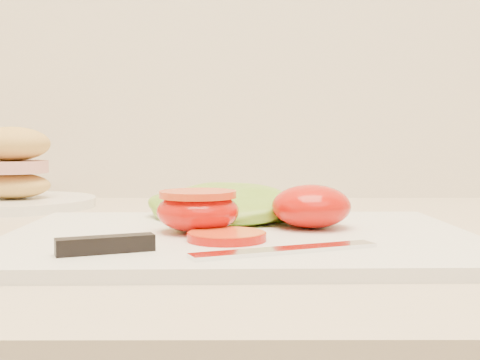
{
  "coord_description": "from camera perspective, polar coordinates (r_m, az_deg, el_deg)",
  "views": [
    {
      "loc": [
        -0.62,
        1.08,
        1.02
      ],
      "look_at": [
        -0.61,
        1.61,
        0.99
      ],
      "focal_mm": 45.0,
      "sensor_mm": 36.0,
      "label": 1
    }
  ],
  "objects": [
    {
      "name": "cutting_board",
      "position": [
        0.52,
        0.0,
        -5.55
      ],
      "size": [
        0.41,
        0.3,
        0.01
      ],
      "primitive_type": "cube",
      "rotation": [
        0.0,
        0.0,
        0.02
      ],
      "color": "white",
      "rests_on": "counter"
    },
    {
      "name": "tomato_half_dome",
      "position": [
        0.55,
        6.77,
        -2.48
      ],
      "size": [
        0.07,
        0.07,
        0.04
      ],
      "primitive_type": "ellipsoid",
      "color": "red",
      "rests_on": "cutting_board"
    },
    {
      "name": "tomato_half_cut",
      "position": [
        0.52,
        -4.02,
        -2.78
      ],
      "size": [
        0.07,
        0.07,
        0.04
      ],
      "color": "red",
      "rests_on": "cutting_board"
    },
    {
      "name": "tomato_slice_0",
      "position": [
        0.48,
        -1.27,
        -5.35
      ],
      "size": [
        0.06,
        0.06,
        0.01
      ],
      "primitive_type": "cylinder",
      "color": "#DF481D",
      "rests_on": "cutting_board"
    },
    {
      "name": "lettuce_leaf_0",
      "position": [
        0.6,
        -1.76,
        -2.32
      ],
      "size": [
        0.2,
        0.17,
        0.03
      ],
      "primitive_type": "ellipsoid",
      "rotation": [
        0.0,
        0.0,
        -0.48
      ],
      "color": "#89C534",
      "rests_on": "cutting_board"
    },
    {
      "name": "lettuce_leaf_1",
      "position": [
        0.61,
        2.96,
        -2.62
      ],
      "size": [
        0.13,
        0.13,
        0.02
      ],
      "primitive_type": "ellipsoid",
      "rotation": [
        0.0,
        0.0,
        0.69
      ],
      "color": "#89C534",
      "rests_on": "cutting_board"
    },
    {
      "name": "knife",
      "position": [
        0.43,
        -6.03,
        -6.31
      ],
      "size": [
        0.23,
        0.07,
        0.01
      ],
      "rotation": [
        0.0,
        0.0,
        0.39
      ],
      "color": "silver",
      "rests_on": "cutting_board"
    },
    {
      "name": "sandwich_plate",
      "position": [
        0.85,
        -20.76,
        0.07
      ],
      "size": [
        0.21,
        0.21,
        0.11
      ],
      "rotation": [
        0.0,
        0.0,
        -0.02
      ],
      "color": "white",
      "rests_on": "counter"
    }
  ]
}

